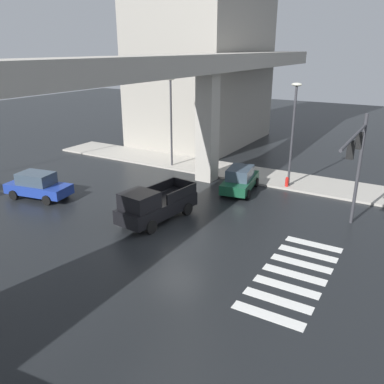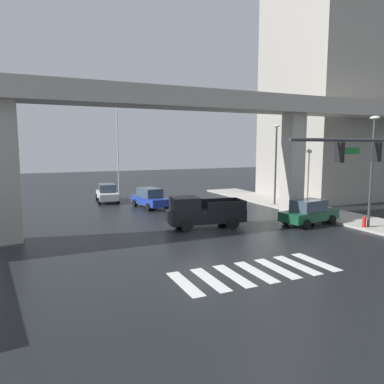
# 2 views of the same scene
# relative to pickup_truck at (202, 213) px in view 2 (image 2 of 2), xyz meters

# --- Properties ---
(ground_plane) EXTENTS (120.00, 120.00, 0.00)m
(ground_plane) POSITION_rel_pickup_truck_xyz_m (-1.54, -2.67, -0.99)
(ground_plane) COLOR black
(crosswalk_stripes) EXTENTS (7.15, 2.80, 0.01)m
(crosswalk_stripes) POSITION_rel_pickup_truck_xyz_m (-1.54, -8.64, -0.98)
(crosswalk_stripes) COLOR silver
(crosswalk_stripes) RESTS_ON ground
(elevated_overpass) EXTENTS (59.18, 2.60, 9.00)m
(elevated_overpass) POSITION_rel_pickup_truck_xyz_m (-1.54, 1.08, 6.85)
(elevated_overpass) COLOR #ADA89E
(elevated_overpass) RESTS_ON ground
(sidewalk_east) EXTENTS (4.00, 36.00, 0.15)m
(sidewalk_east) POSITION_rel_pickup_truck_xyz_m (10.98, -0.67, -0.91)
(sidewalk_east) COLOR #ADA89E
(sidewalk_east) RESTS_ON ground
(pickup_truck) EXTENTS (5.29, 2.54, 2.08)m
(pickup_truck) POSITION_rel_pickup_truck_xyz_m (0.00, 0.00, 0.00)
(pickup_truck) COLOR black
(pickup_truck) RESTS_ON ground
(sedan_blue) EXTENTS (2.51, 4.54, 1.72)m
(sedan_blue) POSITION_rel_pickup_truck_xyz_m (-0.77, 8.84, -0.14)
(sedan_blue) COLOR #1E3899
(sedan_blue) RESTS_ON ground
(sedan_white) EXTENTS (2.23, 4.43, 1.72)m
(sedan_white) POSITION_rel_pickup_truck_xyz_m (-3.53, 13.85, -0.14)
(sedan_white) COLOR silver
(sedan_white) RESTS_ON ground
(sedan_dark_green) EXTENTS (4.54, 2.49, 1.72)m
(sedan_dark_green) POSITION_rel_pickup_truck_xyz_m (7.16, -2.13, -0.14)
(sedan_dark_green) COLOR #14472D
(sedan_dark_green) RESTS_ON ground
(traffic_signal_mast) EXTENTS (6.49, 0.32, 6.20)m
(traffic_signal_mast) POSITION_rel_pickup_truck_xyz_m (3.81, -9.78, 3.39)
(traffic_signal_mast) COLOR #38383D
(traffic_signal_mast) RESTS_ON ground
(street_lamp_near_corner) EXTENTS (0.44, 0.70, 7.24)m
(street_lamp_near_corner) POSITION_rel_pickup_truck_xyz_m (9.78, -4.74, 3.57)
(street_lamp_near_corner) COLOR #38383D
(street_lamp_near_corner) RESTS_ON ground
(street_lamp_mid_block) EXTENTS (0.44, 0.70, 7.24)m
(street_lamp_mid_block) POSITION_rel_pickup_truck_xyz_m (9.78, 5.21, 3.57)
(street_lamp_mid_block) COLOR #38383D
(street_lamp_mid_block) RESTS_ON ground
(fire_hydrant) EXTENTS (0.24, 0.24, 0.85)m
(fire_hydrant) POSITION_rel_pickup_truck_xyz_m (9.38, -4.76, -0.56)
(fire_hydrant) COLOR red
(fire_hydrant) RESTS_ON ground
(flagpole) EXTENTS (1.16, 0.12, 10.91)m
(flagpole) POSITION_rel_pickup_truck_xyz_m (-1.62, 16.93, 5.28)
(flagpole) COLOR silver
(flagpole) RESTS_ON ground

